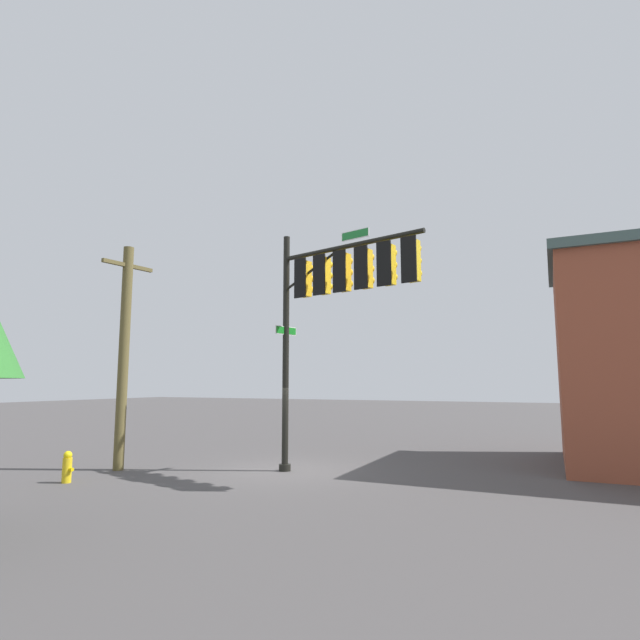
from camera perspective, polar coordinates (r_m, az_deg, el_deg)
name	(u,v)px	position (r m, az deg, el deg)	size (l,w,h in m)	color
ground_plane	(285,471)	(15.86, -4.03, -16.77)	(120.00, 120.00, 0.00)	#454242
signal_pole_assembly	(339,288)	(14.60, 2.21, 3.70)	(4.90, 1.80, 7.30)	black
utility_pole	(124,352)	(16.96, -21.44, -3.45)	(0.40, 1.80, 7.00)	brown
fire_hydrant	(67,467)	(15.53, -26.84, -14.71)	(0.33, 0.24, 0.83)	gold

